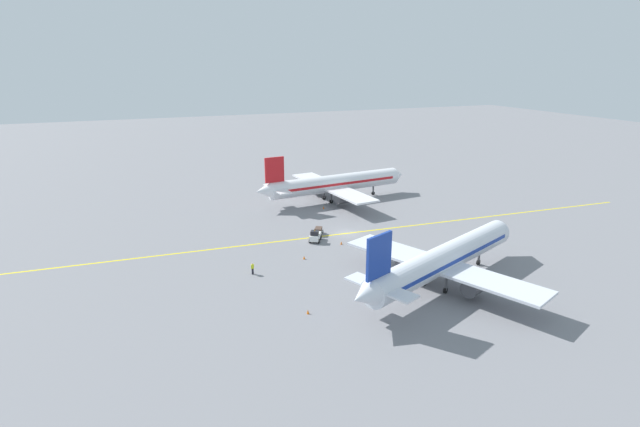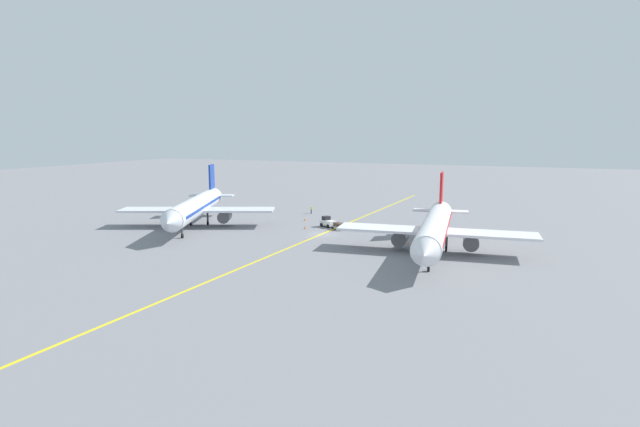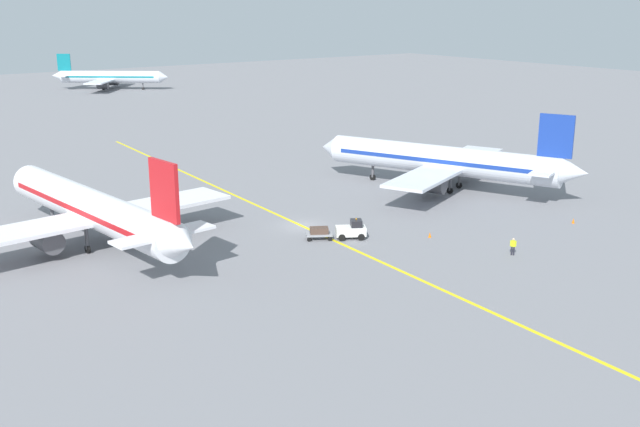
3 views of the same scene
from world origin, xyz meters
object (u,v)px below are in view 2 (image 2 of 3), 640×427
object	(u,v)px
ground_crew_worker	(311,209)
traffic_cone_by_wingtip	(249,211)
baggage_cart_trailing	(339,225)
traffic_cone_near_nose	(305,219)
airplane_at_gate	(435,228)
airplane_adjacent_stand	(197,207)
traffic_cone_far_edge	(305,227)
baggage_tug_white	(328,222)
traffic_cone_mid_apron	(408,242)

from	to	relation	value
ground_crew_worker	traffic_cone_by_wingtip	size ratio (longest dim) A/B	3.05
baggage_cart_trailing	traffic_cone_near_nose	size ratio (longest dim) A/B	5.36
airplane_at_gate	airplane_adjacent_stand	bearing A→B (deg)	-4.69
baggage_cart_trailing	traffic_cone_far_edge	size ratio (longest dim) A/B	5.36
ground_crew_worker	traffic_cone_near_nose	size ratio (longest dim) A/B	3.05
traffic_cone_by_wingtip	baggage_cart_trailing	bearing A→B (deg)	155.68
airplane_adjacent_stand	traffic_cone_near_nose	size ratio (longest dim) A/B	61.55
ground_crew_worker	traffic_cone_far_edge	bearing A→B (deg)	110.41
baggage_tug_white	baggage_cart_trailing	world-z (taller)	baggage_tug_white
airplane_at_gate	traffic_cone_by_wingtip	bearing A→B (deg)	-27.07
ground_crew_worker	traffic_cone_far_edge	size ratio (longest dim) A/B	3.05
baggage_cart_trailing	traffic_cone_mid_apron	xyz separation A→B (m)	(-14.06, 6.76, -0.49)
traffic_cone_near_nose	traffic_cone_by_wingtip	bearing A→B (deg)	-18.71
ground_crew_worker	traffic_cone_near_nose	bearing A→B (deg)	105.98
airplane_adjacent_stand	baggage_cart_trailing	size ratio (longest dim) A/B	11.48
traffic_cone_near_nose	traffic_cone_by_wingtip	distance (m)	16.97
traffic_cone_mid_apron	ground_crew_worker	bearing A→B (deg)	-39.53
airplane_at_gate	baggage_cart_trailing	bearing A→B (deg)	-30.57
baggage_tug_white	traffic_cone_by_wingtip	world-z (taller)	baggage_tug_white
ground_crew_worker	traffic_cone_mid_apron	size ratio (longest dim) A/B	3.05
baggage_tug_white	baggage_cart_trailing	size ratio (longest dim) A/B	1.13
airplane_at_gate	baggage_tug_white	distance (m)	25.40
airplane_at_gate	airplane_adjacent_stand	size ratio (longest dim) A/B	1.05
ground_crew_worker	traffic_cone_by_wingtip	distance (m)	13.99
airplane_at_gate	traffic_cone_by_wingtip	distance (m)	50.01
baggage_tug_white	traffic_cone_by_wingtip	distance (m)	24.75
traffic_cone_far_edge	baggage_cart_trailing	bearing A→B (deg)	-163.67
baggage_tug_white	traffic_cone_by_wingtip	bearing A→B (deg)	-23.44
traffic_cone_by_wingtip	traffic_cone_far_edge	distance (m)	23.75
baggage_tug_white	traffic_cone_far_edge	xyz separation A→B (m)	(2.99, 3.40, -0.63)
traffic_cone_mid_apron	traffic_cone_far_edge	world-z (taller)	same
airplane_at_gate	baggage_tug_white	world-z (taller)	airplane_at_gate
baggage_tug_white	airplane_at_gate	bearing A→B (deg)	149.38
traffic_cone_far_edge	ground_crew_worker	bearing A→B (deg)	-69.59
baggage_tug_white	ground_crew_worker	world-z (taller)	baggage_tug_white
baggage_cart_trailing	ground_crew_worker	xyz separation A→B (m)	(11.91, -14.67, 0.15)
baggage_cart_trailing	traffic_cone_far_edge	xyz separation A→B (m)	(5.82, 1.71, -0.49)
baggage_tug_white	baggage_cart_trailing	xyz separation A→B (m)	(-2.83, 1.70, -0.14)
traffic_cone_mid_apron	baggage_tug_white	bearing A→B (deg)	-26.60
traffic_cone_mid_apron	traffic_cone_by_wingtip	size ratio (longest dim) A/B	1.00
traffic_cone_near_nose	traffic_cone_mid_apron	size ratio (longest dim) A/B	1.00
baggage_cart_trailing	ground_crew_worker	distance (m)	18.90
airplane_at_gate	baggage_tug_white	size ratio (longest dim) A/B	10.63
airplane_at_gate	traffic_cone_by_wingtip	xyz separation A→B (m)	(44.43, -22.70, -3.43)
traffic_cone_mid_apron	airplane_adjacent_stand	bearing A→B (deg)	1.18
airplane_adjacent_stand	traffic_cone_mid_apron	distance (m)	39.19
ground_crew_worker	traffic_cone_far_edge	distance (m)	17.49
traffic_cone_by_wingtip	traffic_cone_mid_apron	bearing A→B (deg)	155.19
traffic_cone_near_nose	traffic_cone_by_wingtip	world-z (taller)	same
baggage_tug_white	traffic_cone_mid_apron	bearing A→B (deg)	153.40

